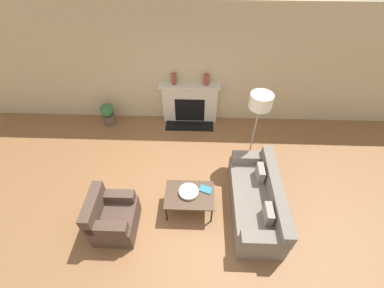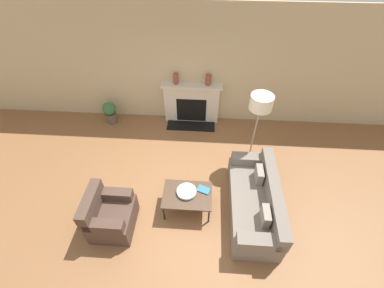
% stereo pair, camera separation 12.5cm
% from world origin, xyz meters
% --- Properties ---
extents(ground_plane, '(18.00, 18.00, 0.00)m').
position_xyz_m(ground_plane, '(0.00, 0.00, 0.00)').
color(ground_plane, brown).
extents(wall_back, '(18.00, 0.06, 2.90)m').
position_xyz_m(wall_back, '(0.00, 2.96, 1.45)').
color(wall_back, '#C6B289').
rests_on(wall_back, ground_plane).
extents(fireplace, '(1.50, 0.59, 1.08)m').
position_xyz_m(fireplace, '(0.16, 2.81, 0.53)').
color(fireplace, beige).
rests_on(fireplace, ground_plane).
extents(couch, '(0.82, 1.94, 0.78)m').
position_xyz_m(couch, '(1.53, 0.13, 0.30)').
color(couch, slate).
rests_on(couch, ground_plane).
extents(armchair_near, '(0.74, 0.79, 0.86)m').
position_xyz_m(armchair_near, '(-1.07, -0.34, 0.34)').
color(armchair_near, '#4C382D').
rests_on(armchair_near, ground_plane).
extents(coffee_table, '(0.90, 0.64, 0.44)m').
position_xyz_m(coffee_table, '(0.27, 0.11, 0.40)').
color(coffee_table, '#4C3828').
rests_on(coffee_table, ground_plane).
extents(bowl, '(0.36, 0.36, 0.06)m').
position_xyz_m(bowl, '(0.25, 0.15, 0.48)').
color(bowl, silver).
rests_on(bowl, coffee_table).
extents(book, '(0.27, 0.22, 0.02)m').
position_xyz_m(book, '(0.56, 0.23, 0.45)').
color(book, teal).
rests_on(book, coffee_table).
extents(floor_lamp, '(0.43, 0.43, 1.75)m').
position_xyz_m(floor_lamp, '(1.56, 1.44, 1.49)').
color(floor_lamp, gray).
rests_on(floor_lamp, ground_plane).
extents(mantel_vase_left, '(0.12, 0.12, 0.27)m').
position_xyz_m(mantel_vase_left, '(-0.21, 2.83, 1.22)').
color(mantel_vase_left, brown).
rests_on(mantel_vase_left, fireplace).
extents(mantel_vase_center_left, '(0.13, 0.13, 0.26)m').
position_xyz_m(mantel_vase_center_left, '(0.56, 2.83, 1.22)').
color(mantel_vase_center_left, brown).
rests_on(mantel_vase_center_left, fireplace).
extents(potted_plant, '(0.34, 0.34, 0.59)m').
position_xyz_m(potted_plant, '(-1.95, 2.60, 0.31)').
color(potted_plant, brown).
rests_on(potted_plant, ground_plane).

